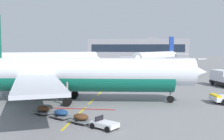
{
  "coord_description": "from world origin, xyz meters",
  "views": [
    {
      "loc": [
        25.82,
        -10.39,
        7.73
      ],
      "look_at": [
        20.22,
        32.32,
        4.04
      ],
      "focal_mm": 43.27,
      "sensor_mm": 36.0,
      "label": 1
    }
  ],
  "objects_px": {
    "airliner_foreground": "(81,74)",
    "baggage_train": "(71,116)",
    "airliner_far_center": "(158,58)",
    "airliner_mid_left": "(41,61)",
    "fuel_service_truck": "(224,78)",
    "uld_cargo_container": "(2,91)",
    "catering_truck": "(34,76)"
  },
  "relations": [
    {
      "from": "airliner_foreground",
      "to": "uld_cargo_container",
      "type": "height_order",
      "value": "airliner_foreground"
    },
    {
      "from": "fuel_service_truck",
      "to": "airliner_far_center",
      "type": "bearing_deg",
      "value": 103.84
    },
    {
      "from": "airliner_mid_left",
      "to": "uld_cargo_container",
      "type": "distance_m",
      "value": 32.15
    },
    {
      "from": "airliner_mid_left",
      "to": "catering_truck",
      "type": "distance_m",
      "value": 17.2
    },
    {
      "from": "airliner_foreground",
      "to": "airliner_far_center",
      "type": "distance_m",
      "value": 64.62
    },
    {
      "from": "airliner_far_center",
      "to": "uld_cargo_container",
      "type": "relative_size",
      "value": 16.31
    },
    {
      "from": "catering_truck",
      "to": "airliner_foreground",
      "type": "bearing_deg",
      "value": -50.36
    },
    {
      "from": "airliner_far_center",
      "to": "catering_truck",
      "type": "height_order",
      "value": "airliner_far_center"
    },
    {
      "from": "airliner_foreground",
      "to": "uld_cargo_container",
      "type": "bearing_deg",
      "value": 168.56
    },
    {
      "from": "airliner_foreground",
      "to": "airliner_far_center",
      "type": "height_order",
      "value": "airliner_foreground"
    },
    {
      "from": "airliner_mid_left",
      "to": "catering_truck",
      "type": "relative_size",
      "value": 4.45
    },
    {
      "from": "airliner_foreground",
      "to": "baggage_train",
      "type": "bearing_deg",
      "value": -82.31
    },
    {
      "from": "airliner_far_center",
      "to": "baggage_train",
      "type": "xyz_separation_m",
      "value": [
        -11.59,
        -72.91,
        -3.3
      ]
    },
    {
      "from": "airliner_mid_left",
      "to": "fuel_service_truck",
      "type": "height_order",
      "value": "airliner_mid_left"
    },
    {
      "from": "airliner_foreground",
      "to": "airliner_far_center",
      "type": "xyz_separation_m",
      "value": [
        12.88,
        63.32,
        -0.12
      ]
    },
    {
      "from": "airliner_far_center",
      "to": "airliner_foreground",
      "type": "bearing_deg",
      "value": -101.5
    },
    {
      "from": "airliner_mid_left",
      "to": "baggage_train",
      "type": "xyz_separation_m",
      "value": [
        21.01,
        -43.67,
        -3.48
      ]
    },
    {
      "from": "airliner_mid_left",
      "to": "uld_cargo_container",
      "type": "relative_size",
      "value": 16.61
    },
    {
      "from": "airliner_mid_left",
      "to": "airliner_foreground",
      "type": "bearing_deg",
      "value": -59.95
    },
    {
      "from": "airliner_foreground",
      "to": "catering_truck",
      "type": "xyz_separation_m",
      "value": [
        -14.74,
        17.79,
        -2.3
      ]
    },
    {
      "from": "catering_truck",
      "to": "fuel_service_truck",
      "type": "height_order",
      "value": "same"
    },
    {
      "from": "baggage_train",
      "to": "catering_truck",
      "type": "bearing_deg",
      "value": 120.35
    },
    {
      "from": "fuel_service_truck",
      "to": "uld_cargo_container",
      "type": "bearing_deg",
      "value": -157.76
    },
    {
      "from": "airliner_mid_left",
      "to": "fuel_service_truck",
      "type": "xyz_separation_m",
      "value": [
        43.75,
        -16.04,
        -2.37
      ]
    },
    {
      "from": "airliner_foreground",
      "to": "uld_cargo_container",
      "type": "relative_size",
      "value": 17.59
    },
    {
      "from": "airliner_mid_left",
      "to": "baggage_train",
      "type": "relative_size",
      "value": 3.06
    },
    {
      "from": "airliner_far_center",
      "to": "uld_cargo_container",
      "type": "bearing_deg",
      "value": -113.47
    },
    {
      "from": "catering_truck",
      "to": "baggage_train",
      "type": "bearing_deg",
      "value": -59.65
    },
    {
      "from": "airliner_mid_left",
      "to": "airliner_far_center",
      "type": "height_order",
      "value": "airliner_mid_left"
    },
    {
      "from": "airliner_mid_left",
      "to": "airliner_far_center",
      "type": "xyz_separation_m",
      "value": [
        32.6,
        29.24,
        -0.18
      ]
    },
    {
      "from": "airliner_foreground",
      "to": "uld_cargo_container",
      "type": "distance_m",
      "value": 14.06
    },
    {
      "from": "airliner_mid_left",
      "to": "airliner_far_center",
      "type": "bearing_deg",
      "value": 41.89
    }
  ]
}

